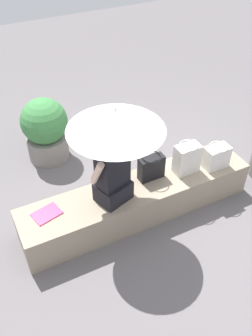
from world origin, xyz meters
TOP-DOWN VIEW (x-y plane):
  - ground_plane at (0.00, 0.00)m, footprint 14.00×14.00m
  - stone_bench at (0.00, 0.00)m, footprint 2.71×0.56m
  - person_seated at (-0.32, -0.04)m, footprint 0.51×0.37m
  - parasol at (-0.30, -0.09)m, footprint 0.92×0.92m
  - handbag_black at (0.97, -0.09)m, footprint 0.29×0.21m
  - tote_bag_canvas at (0.20, 0.07)m, footprint 0.29×0.22m
  - shoulder_bag_spare at (0.62, -0.01)m, footprint 0.28×0.21m
  - magazine at (-1.03, 0.06)m, footprint 0.32×0.26m
  - planter_near at (-0.60, 1.49)m, footprint 0.62×0.62m

SIDE VIEW (x-z plane):
  - ground_plane at x=0.00m, z-range 0.00..0.00m
  - stone_bench at x=0.00m, z-range 0.00..0.42m
  - magazine at x=-1.03m, z-range 0.42..0.43m
  - planter_near at x=-0.60m, z-range 0.01..0.90m
  - handbag_black at x=0.97m, z-range 0.42..0.71m
  - tote_bag_canvas at x=0.20m, z-range 0.42..0.73m
  - shoulder_bag_spare at x=0.62m, z-range 0.42..0.79m
  - person_seated at x=-0.32m, z-range 0.36..1.26m
  - parasol at x=-0.30m, z-range 0.86..2.01m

